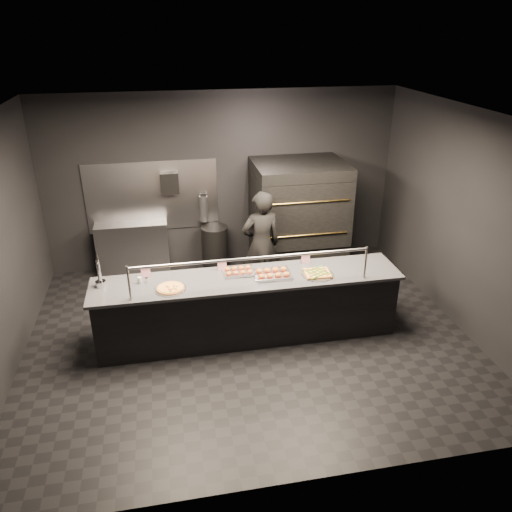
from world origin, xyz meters
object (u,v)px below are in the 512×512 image
at_px(prep_shelf, 133,248).
at_px(square_pizza, 317,273).
at_px(pizza_oven, 298,217).
at_px(trash_bin, 215,247).
at_px(fire_extinguisher, 204,208).
at_px(slider_tray_b, 273,274).
at_px(worker, 261,245).
at_px(beer_tap, 100,276).
at_px(towel_dispenser, 169,183).
at_px(service_counter, 248,307).
at_px(slider_tray_a, 239,271).
at_px(round_pizza, 170,288).

relative_size(prep_shelf, square_pizza, 2.77).
distance_m(pizza_oven, trash_bin, 1.55).
distance_m(fire_extinguisher, trash_bin, 0.72).
height_order(slider_tray_b, trash_bin, slider_tray_b).
distance_m(prep_shelf, square_pizza, 3.53).
distance_m(pizza_oven, worker, 1.10).
height_order(prep_shelf, trash_bin, prep_shelf).
height_order(beer_tap, square_pizza, beer_tap).
relative_size(prep_shelf, towel_dispenser, 3.43).
height_order(towel_dispenser, slider_tray_b, towel_dispenser).
bearing_deg(pizza_oven, service_counter, -122.27).
bearing_deg(fire_extinguisher, beer_tap, -123.78).
distance_m(fire_extinguisher, slider_tray_a, 2.27).
xyz_separation_m(slider_tray_a, slider_tray_b, (0.43, -0.16, 0.00)).
xyz_separation_m(pizza_oven, slider_tray_b, (-0.87, -1.91, -0.02)).
distance_m(trash_bin, worker, 1.32).
height_order(towel_dispenser, slider_tray_a, towel_dispenser).
height_order(towel_dispenser, beer_tap, towel_dispenser).
xyz_separation_m(service_counter, square_pizza, (0.92, -0.10, 0.47)).
xyz_separation_m(slider_tray_b, square_pizza, (0.59, -0.09, -0.01)).
relative_size(beer_tap, worker, 0.30).
distance_m(service_counter, beer_tap, 1.98).
distance_m(service_counter, prep_shelf, 2.82).
xyz_separation_m(pizza_oven, prep_shelf, (-2.80, 0.42, -0.52)).
bearing_deg(trash_bin, service_counter, -84.85).
distance_m(towel_dispenser, worker, 1.93).
xyz_separation_m(beer_tap, worker, (2.29, 1.04, -0.21)).
height_order(slider_tray_a, slider_tray_b, slider_tray_b).
bearing_deg(slider_tray_b, round_pizza, -174.72).
height_order(round_pizza, worker, worker).
distance_m(slider_tray_b, square_pizza, 0.60).
relative_size(round_pizza, trash_bin, 0.53).
bearing_deg(trash_bin, worker, -60.35).
height_order(pizza_oven, slider_tray_a, pizza_oven).
bearing_deg(pizza_oven, worker, -136.58).
xyz_separation_m(beer_tap, square_pizza, (2.80, -0.21, -0.13)).
relative_size(towel_dispenser, beer_tap, 0.69).
bearing_deg(slider_tray_b, worker, 86.21).
height_order(prep_shelf, square_pizza, square_pizza).
bearing_deg(towel_dispenser, service_counter, -69.37).
bearing_deg(fire_extinguisher, trash_bin, -50.19).
bearing_deg(service_counter, round_pizza, -172.33).
relative_size(slider_tray_a, square_pizza, 1.00).
relative_size(service_counter, square_pizza, 9.48).
bearing_deg(pizza_oven, square_pizza, -97.94).
distance_m(service_counter, trash_bin, 2.23).
xyz_separation_m(service_counter, pizza_oven, (1.20, 1.90, 0.50)).
relative_size(square_pizza, worker, 0.25).
height_order(service_counter, towel_dispenser, towel_dispenser).
relative_size(pizza_oven, slider_tray_a, 4.40).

